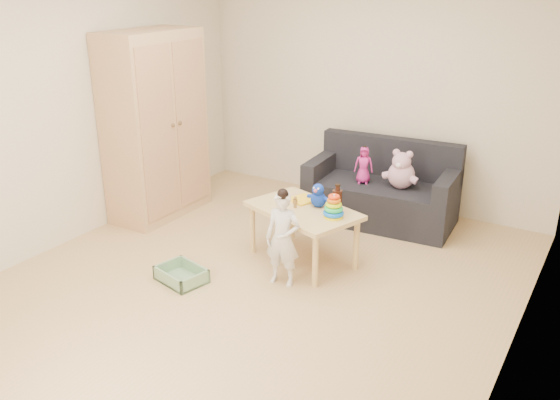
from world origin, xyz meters
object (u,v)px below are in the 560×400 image
Objects in this scene: wardrobe at (155,126)px; play_table at (303,235)px; sofa at (380,202)px; toddler at (283,240)px.

play_table is at bearing -6.60° from wardrobe.
wardrobe reaches higher than play_table.
play_table is (-0.24, -1.20, 0.04)m from sofa.
wardrobe is 2.43m from sofa.
play_table is at bearing -105.24° from sofa.
wardrobe is 2.10m from toddler.
sofa is at bearing 25.19° from wardrobe.
sofa is 1.55× the size of play_table.
toddler is (1.91, -0.66, -0.56)m from wardrobe.
toddler is at bearing -100.22° from sofa.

